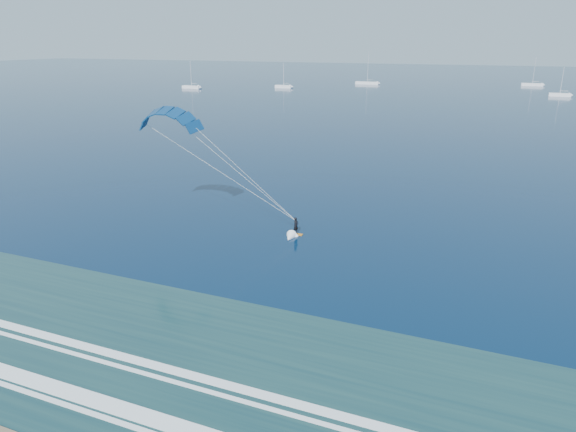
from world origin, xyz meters
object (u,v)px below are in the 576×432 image
(sailboat_1, at_px, (284,86))
(sailboat_2, at_px, (367,83))
(sailboat_4, at_px, (532,84))
(sailboat_0, at_px, (192,87))
(sailboat_3, at_px, (560,95))
(kitesurfer_rig, at_px, (225,162))

(sailboat_1, height_order, sailboat_2, sailboat_2)
(sailboat_1, height_order, sailboat_4, sailboat_4)
(sailboat_0, distance_m, sailboat_4, 149.66)
(sailboat_1, xyz_separation_m, sailboat_2, (28.15, 32.58, 0.02))
(sailboat_2, height_order, sailboat_3, sailboat_2)
(kitesurfer_rig, relative_size, sailboat_1, 1.90)
(sailboat_0, distance_m, sailboat_1, 38.79)
(sailboat_2, height_order, sailboat_4, sailboat_2)
(kitesurfer_rig, height_order, sailboat_4, kitesurfer_rig)
(sailboat_1, relative_size, sailboat_4, 0.84)
(sailboat_2, xyz_separation_m, sailboat_3, (77.51, -26.91, -0.02))
(kitesurfer_rig, bearing_deg, sailboat_1, 110.71)
(sailboat_3, bearing_deg, sailboat_1, -176.93)
(kitesurfer_rig, xyz_separation_m, sailboat_0, (-95.88, 144.35, -6.70))
(sailboat_1, xyz_separation_m, sailboat_4, (98.25, 51.41, 0.01))
(sailboat_1, bearing_deg, sailboat_0, -154.30)
(kitesurfer_rig, height_order, sailboat_2, sailboat_2)
(sailboat_1, distance_m, sailboat_3, 105.81)
(kitesurfer_rig, relative_size, sailboat_2, 1.36)
(sailboat_4, bearing_deg, sailboat_0, -152.88)
(sailboat_1, bearing_deg, kitesurfer_rig, -69.29)
(kitesurfer_rig, xyz_separation_m, sailboat_1, (-60.93, 161.17, -6.70))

